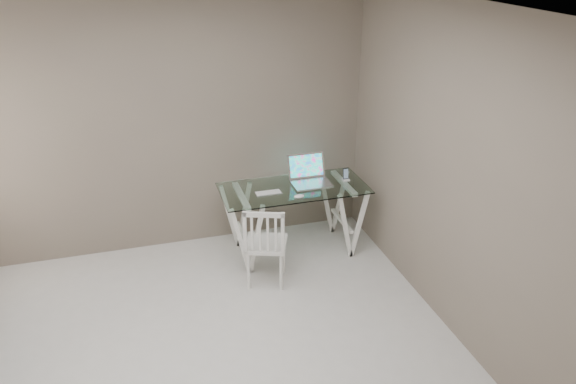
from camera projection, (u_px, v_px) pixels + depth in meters
name	position (u px, v px, depth m)	size (l,w,h in m)	color
room	(199.00, 175.00, 3.57)	(4.50, 4.52, 2.71)	#BCB9B4
desk	(294.00, 219.00, 5.90)	(1.50, 0.70, 0.75)	silver
chair	(265.00, 243.00, 5.29)	(0.49, 0.49, 0.84)	silver
laptop	(309.00, 176.00, 5.85)	(0.40, 0.37, 0.27)	silver
keyboard	(268.00, 193.00, 5.62)	(0.27, 0.12, 0.01)	silver
mouse	(299.00, 196.00, 5.52)	(0.11, 0.06, 0.03)	white
phone_dock	(346.00, 177.00, 5.90)	(0.07, 0.07, 0.13)	white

